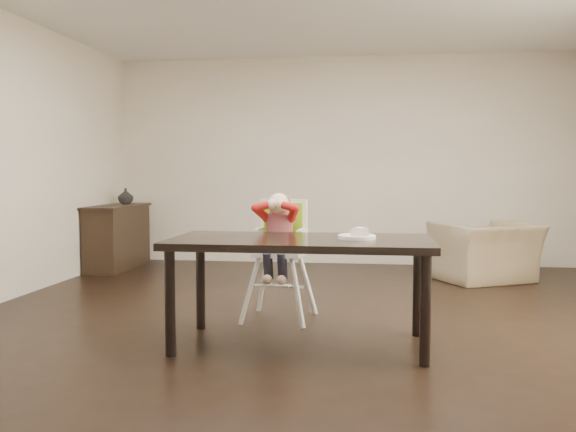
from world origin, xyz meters
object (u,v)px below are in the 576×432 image
at_px(armchair, 486,242).
at_px(sideboard, 118,237).
at_px(high_chair, 280,230).
at_px(dining_table, 301,250).

relative_size(armchair, sideboard, 0.79).
distance_m(high_chair, sideboard, 3.46).
bearing_deg(high_chair, dining_table, -65.64).
relative_size(dining_table, sideboard, 1.43).
bearing_deg(high_chair, sideboard, 140.51).
distance_m(dining_table, sideboard, 4.22).
height_order(armchair, sideboard, armchair).
bearing_deg(sideboard, dining_table, -50.35).
xyz_separation_m(dining_table, armchair, (1.72, 2.88, -0.24)).
height_order(high_chair, sideboard, high_chair).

